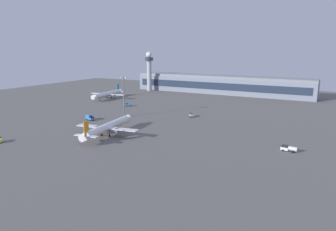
{
  "coord_description": "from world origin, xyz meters",
  "views": [
    {
      "loc": [
        90.36,
        -129.43,
        41.18
      ],
      "look_at": [
        7.56,
        21.52,
        4.0
      ],
      "focal_mm": 33.59,
      "sensor_mm": 36.0,
      "label": 1
    }
  ],
  "objects_px": {
    "baggage_tractor": "(191,115)",
    "catering_truck": "(90,118)",
    "maintenance_van": "(128,105)",
    "airplane_far_stand": "(108,94)",
    "apron_light_west": "(124,94)",
    "airplane_mid_apron": "(107,127)",
    "fuel_truck": "(288,148)",
    "control_tower": "(149,68)"
  },
  "relations": [
    {
      "from": "baggage_tractor",
      "to": "catering_truck",
      "type": "xyz_separation_m",
      "value": [
        -48.22,
        -36.31,
        0.4
      ]
    },
    {
      "from": "maintenance_van",
      "to": "airplane_far_stand",
      "type": "bearing_deg",
      "value": 28.03
    },
    {
      "from": "baggage_tractor",
      "to": "apron_light_west",
      "type": "distance_m",
      "value": 42.82
    },
    {
      "from": "airplane_mid_apron",
      "to": "fuel_truck",
      "type": "bearing_deg",
      "value": 3.93
    },
    {
      "from": "control_tower",
      "to": "airplane_far_stand",
      "type": "bearing_deg",
      "value": -94.28
    },
    {
      "from": "baggage_tractor",
      "to": "catering_truck",
      "type": "distance_m",
      "value": 60.36
    },
    {
      "from": "maintenance_van",
      "to": "apron_light_west",
      "type": "xyz_separation_m",
      "value": [
        18.98,
        -30.2,
        12.81
      ]
    },
    {
      "from": "airplane_far_stand",
      "to": "apron_light_west",
      "type": "xyz_separation_m",
      "value": [
        54.0,
        -50.16,
        10.07
      ]
    },
    {
      "from": "airplane_far_stand",
      "to": "catering_truck",
      "type": "height_order",
      "value": "airplane_far_stand"
    },
    {
      "from": "catering_truck",
      "to": "fuel_truck",
      "type": "bearing_deg",
      "value": 101.98
    },
    {
      "from": "catering_truck",
      "to": "apron_light_west",
      "type": "height_order",
      "value": "apron_light_west"
    },
    {
      "from": "control_tower",
      "to": "catering_truck",
      "type": "relative_size",
      "value": 6.21
    },
    {
      "from": "baggage_tractor",
      "to": "maintenance_van",
      "type": "relative_size",
      "value": 0.95
    },
    {
      "from": "catering_truck",
      "to": "airplane_far_stand",
      "type": "bearing_deg",
      "value": -134.03
    },
    {
      "from": "maintenance_van",
      "to": "control_tower",
      "type": "bearing_deg",
      "value": -10.78
    },
    {
      "from": "airplane_mid_apron",
      "to": "catering_truck",
      "type": "relative_size",
      "value": 6.84
    },
    {
      "from": "airplane_mid_apron",
      "to": "apron_light_west",
      "type": "bearing_deg",
      "value": 107.73
    },
    {
      "from": "control_tower",
      "to": "catering_truck",
      "type": "bearing_deg",
      "value": -73.33
    },
    {
      "from": "catering_truck",
      "to": "maintenance_van",
      "type": "bearing_deg",
      "value": -157.82
    },
    {
      "from": "airplane_far_stand",
      "to": "baggage_tractor",
      "type": "relative_size",
      "value": 9.35
    },
    {
      "from": "fuel_truck",
      "to": "maintenance_van",
      "type": "relative_size",
      "value": 1.44
    },
    {
      "from": "apron_light_west",
      "to": "baggage_tractor",
      "type": "bearing_deg",
      "value": 28.38
    },
    {
      "from": "control_tower",
      "to": "fuel_truck",
      "type": "bearing_deg",
      "value": -41.21
    },
    {
      "from": "control_tower",
      "to": "fuel_truck",
      "type": "height_order",
      "value": "control_tower"
    },
    {
      "from": "airplane_far_stand",
      "to": "catering_truck",
      "type": "relative_size",
      "value": 6.68
    },
    {
      "from": "airplane_far_stand",
      "to": "airplane_mid_apron",
      "type": "bearing_deg",
      "value": 123.56
    },
    {
      "from": "control_tower",
      "to": "maintenance_van",
      "type": "height_order",
      "value": "control_tower"
    },
    {
      "from": "catering_truck",
      "to": "baggage_tractor",
      "type": "bearing_deg",
      "value": 141.05
    },
    {
      "from": "control_tower",
      "to": "fuel_truck",
      "type": "relative_size",
      "value": 5.75
    },
    {
      "from": "fuel_truck",
      "to": "apron_light_west",
      "type": "bearing_deg",
      "value": 86.15
    },
    {
      "from": "airplane_mid_apron",
      "to": "catering_truck",
      "type": "xyz_separation_m",
      "value": [
        -30.03,
        20.44,
        -2.44
      ]
    },
    {
      "from": "baggage_tractor",
      "to": "catering_truck",
      "type": "bearing_deg",
      "value": 172.3
    },
    {
      "from": "baggage_tractor",
      "to": "maintenance_van",
      "type": "bearing_deg",
      "value": 124.21
    },
    {
      "from": "fuel_truck",
      "to": "catering_truck",
      "type": "xyz_separation_m",
      "value": [
        -109.81,
        4.01,
        0.21
      ]
    },
    {
      "from": "control_tower",
      "to": "airplane_mid_apron",
      "type": "xyz_separation_m",
      "value": [
        67.44,
        -145.38,
        -17.71
      ]
    },
    {
      "from": "airplane_mid_apron",
      "to": "airplane_far_stand",
      "type": "relative_size",
      "value": 1.02
    },
    {
      "from": "airplane_far_stand",
      "to": "maintenance_van",
      "type": "xyz_separation_m",
      "value": [
        35.03,
        -19.96,
        -2.74
      ]
    },
    {
      "from": "airplane_mid_apron",
      "to": "fuel_truck",
      "type": "height_order",
      "value": "airplane_mid_apron"
    },
    {
      "from": "control_tower",
      "to": "airplane_mid_apron",
      "type": "bearing_deg",
      "value": -65.11
    },
    {
      "from": "control_tower",
      "to": "apron_light_west",
      "type": "height_order",
      "value": "control_tower"
    },
    {
      "from": "baggage_tractor",
      "to": "airplane_far_stand",
      "type": "bearing_deg",
      "value": 116.45
    },
    {
      "from": "baggage_tractor",
      "to": "catering_truck",
      "type": "height_order",
      "value": "catering_truck"
    }
  ]
}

